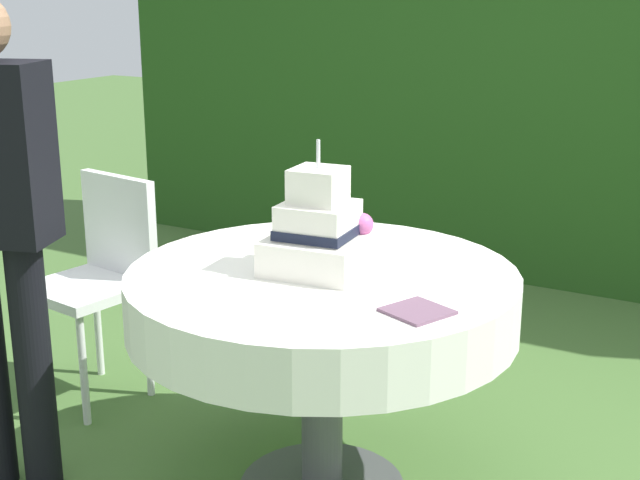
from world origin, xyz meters
The scene contains 7 objects.
foliage_hedge centered at (0.00, 2.66, 1.40)m, with size 5.46×0.59×2.81m, color #234C19.
cake_table centered at (0.00, 0.00, 0.66)m, with size 1.22×1.22×0.76m.
wedding_cake centered at (-0.01, 0.00, 0.88)m, with size 0.32×0.32×0.41m.
serving_plate_near centered at (-0.12, 0.35, 0.77)m, with size 0.14×0.14×0.01m, color white.
serving_plate_far centered at (0.03, 0.33, 0.77)m, with size 0.11×0.11×0.01m, color white.
napkin_stack centered at (0.40, -0.19, 0.77)m, with size 0.16×0.16×0.01m, color #6B4C60.
garden_chair centered at (-1.13, 0.21, 0.54)m, with size 0.46×0.46×0.89m.
Camera 1 is at (1.29, -2.28, 1.62)m, focal length 50.05 mm.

